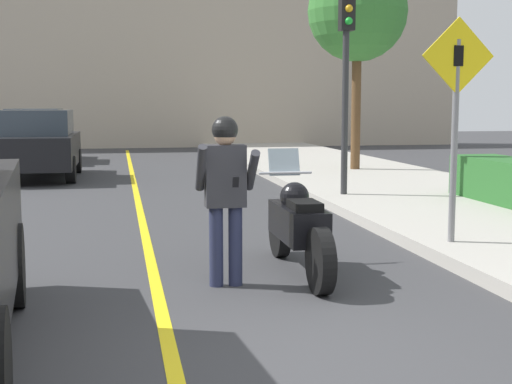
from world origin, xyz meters
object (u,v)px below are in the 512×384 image
at_px(person_biker, 225,183).
at_px(traffic_light, 346,52).
at_px(parked_car_white, 36,135).
at_px(motorcycle, 298,226).
at_px(parked_car_black, 38,144).
at_px(crossing_sign, 456,108).
at_px(street_tree, 358,12).

xyz_separation_m(person_biker, traffic_light, (3.07, 5.63, 1.72)).
bearing_deg(parked_car_white, motorcycle, -74.72).
xyz_separation_m(traffic_light, parked_car_black, (-6.03, 5.57, -1.90)).
xyz_separation_m(crossing_sign, street_tree, (2.05, 9.60, 2.35)).
bearing_deg(parked_car_black, person_biker, -75.21).
relative_size(motorcycle, traffic_light, 0.64).
xyz_separation_m(motorcycle, crossing_sign, (2.07, 0.58, 1.26)).
bearing_deg(parked_car_black, street_tree, -4.56).
height_order(street_tree, parked_car_white, street_tree).
distance_m(person_biker, parked_car_black, 11.59).
xyz_separation_m(parked_car_black, parked_car_white, (-0.64, 5.46, 0.00)).
xyz_separation_m(motorcycle, person_biker, (-0.84, -0.39, 0.53)).
xyz_separation_m(person_biker, street_tree, (4.96, 10.57, 3.08)).
height_order(parked_car_black, parked_car_white, same).
bearing_deg(parked_car_black, motorcycle, -70.63).
distance_m(person_biker, crossing_sign, 3.16).
relative_size(crossing_sign, street_tree, 0.51).
bearing_deg(parked_car_white, street_tree, -35.40).
bearing_deg(traffic_light, motorcycle, -113.00).
height_order(traffic_light, parked_car_white, traffic_light).
bearing_deg(street_tree, parked_car_black, 175.44).
height_order(person_biker, parked_car_white, person_biker).
height_order(crossing_sign, parked_car_white, crossing_sign).
relative_size(motorcycle, street_tree, 0.46).
bearing_deg(crossing_sign, person_biker, -161.70).
distance_m(motorcycle, parked_car_white, 16.87).
xyz_separation_m(street_tree, parked_car_black, (-7.92, 0.63, -3.26)).
height_order(motorcycle, person_biker, person_biker).
xyz_separation_m(crossing_sign, parked_car_black, (-5.88, 10.24, -0.92)).
bearing_deg(traffic_light, parked_car_black, 137.23).
relative_size(traffic_light, parked_car_black, 0.89).
relative_size(motorcycle, parked_car_white, 0.57).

